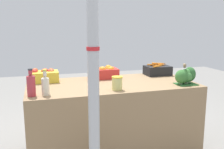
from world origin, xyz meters
TOP-DOWN VIEW (x-y plane):
  - ground_plane at (0.00, 0.00)m, footprint 10.00×10.00m
  - market_table at (0.00, 0.00)m, footprint 1.87×0.90m
  - support_pole at (-0.37, -0.70)m, footprint 0.11×0.11m
  - apple_crate at (-0.74, 0.30)m, footprint 0.33×0.23m
  - orange_crate at (-0.01, 0.29)m, footprint 0.33×0.23m
  - carrot_crate at (0.72, 0.29)m, footprint 0.33×0.23m
  - broccoli_pile at (0.78, -0.27)m, footprint 0.26×0.19m
  - juice_bottle_ruby at (-0.86, -0.30)m, footprint 0.08×0.08m
  - juice_bottle_cloudy at (-0.74, -0.30)m, footprint 0.07×0.07m
  - pickle_jar at (-0.04, -0.31)m, footprint 0.11×0.11m
  - sparrow_bird at (0.75, -0.28)m, footprint 0.07×0.13m

SIDE VIEW (x-z plane):
  - ground_plane at x=0.00m, z-range 0.00..0.00m
  - market_table at x=0.00m, z-range 0.00..0.82m
  - carrot_crate at x=0.72m, z-range 0.80..0.96m
  - pickle_jar at x=-0.04m, z-range 0.82..0.96m
  - orange_crate at x=-0.01m, z-range 0.81..0.97m
  - apple_crate at x=-0.74m, z-range 0.82..0.97m
  - broccoli_pile at x=0.78m, z-range 0.82..1.00m
  - juice_bottle_cloudy at x=-0.74m, z-range 0.80..1.04m
  - juice_bottle_ruby at x=-0.86m, z-range 0.80..1.06m
  - sparrow_bird at x=0.75m, z-range 1.01..1.06m
  - support_pole at x=-0.37m, z-range 0.00..2.33m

